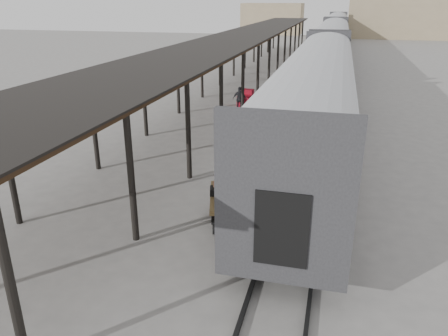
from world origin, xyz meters
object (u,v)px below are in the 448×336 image
porter (229,180)px  pedestrian (240,99)px  baggage_cart (230,201)px  luggage_tug (246,100)px

porter → pedestrian: size_ratio=1.01×
baggage_cart → porter: 1.21m
luggage_tug → porter: size_ratio=0.89×
porter → pedestrian: bearing=38.7°
luggage_tug → porter: bearing=-73.9°
luggage_tug → porter: porter is taller
baggage_cart → pedestrian: (-2.92, 14.54, 0.14)m
baggage_cart → porter: porter is taller
pedestrian → baggage_cart: bearing=102.1°
baggage_cart → luggage_tug: size_ratio=1.85×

